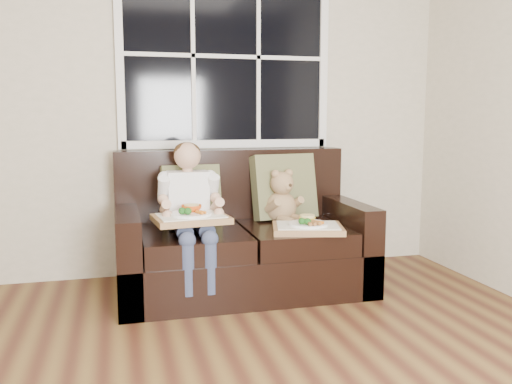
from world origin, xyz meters
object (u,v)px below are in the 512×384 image
object	(u,v)px
loveseat	(240,244)
tray_right	(308,227)
child	(190,201)
teddy_bear	(282,200)
tray_left	(191,217)

from	to	relation	value
loveseat	tray_right	size ratio (longest dim) A/B	3.21
child	teddy_bear	world-z (taller)	child
teddy_bear	loveseat	bearing A→B (deg)	168.20
loveseat	tray_right	xyz separation A→B (m)	(0.38, -0.33, 0.17)
tray_left	child	bearing A→B (deg)	77.15
child	tray_left	bearing A→B (deg)	-96.39
loveseat	teddy_bear	size ratio (longest dim) A/B	4.29
tray_left	loveseat	bearing A→B (deg)	30.24
loveseat	child	size ratio (longest dim) A/B	1.89
tray_left	tray_right	distance (m)	0.77
tray_left	tray_right	xyz separation A→B (m)	(0.77, -0.04, -0.10)
child	tray_left	world-z (taller)	child
child	teddy_bear	distance (m)	0.70
loveseat	tray_left	world-z (taller)	loveseat
tray_left	tray_right	size ratio (longest dim) A/B	0.93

